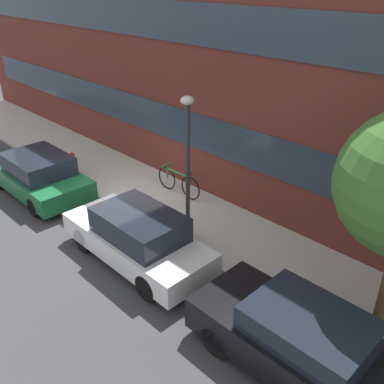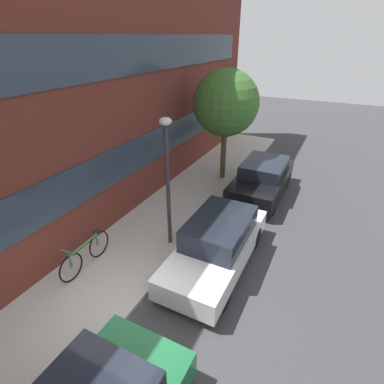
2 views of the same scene
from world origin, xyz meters
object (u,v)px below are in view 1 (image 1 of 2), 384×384
at_px(fire_hydrant, 73,162).
at_px(lamp_post, 188,152).
at_px(parked_car_black, 300,342).
at_px(parked_car_white, 138,237).
at_px(bicycle, 178,181).
at_px(parked_car_green, 39,175).

xyz_separation_m(fire_hydrant, lamp_post, (5.65, 0.06, 2.00)).
xyz_separation_m(parked_car_black, fire_hydrant, (-10.01, 1.49, -0.21)).
height_order(parked_car_white, bicycle, parked_car_white).
distance_m(parked_car_green, parked_car_white, 4.99).
xyz_separation_m(bicycle, lamp_post, (1.90, -1.42, 1.93)).
bearing_deg(parked_car_green, lamp_post, -163.25).
bearing_deg(bicycle, parked_car_green, 40.55).
height_order(parked_car_green, bicycle, parked_car_green).
xyz_separation_m(parked_car_green, parked_car_white, (4.99, 0.00, 0.03)).
height_order(parked_car_black, fire_hydrant, parked_car_black).
bearing_deg(bicycle, lamp_post, 141.25).
height_order(parked_car_white, fire_hydrant, parked_car_white).
relative_size(parked_car_green, bicycle, 2.21).
xyz_separation_m(parked_car_black, bicycle, (-6.26, 2.96, -0.14)).
bearing_deg(parked_car_black, lamp_post, -19.45).
bearing_deg(parked_car_black, bicycle, -25.28).
bearing_deg(lamp_post, parked_car_white, -94.72).
bearing_deg(parked_car_white, lamp_post, -94.72).
distance_m(parked_car_green, parked_car_black, 9.49).
bearing_deg(parked_car_black, fire_hydrant, -8.44).
relative_size(parked_car_black, fire_hydrant, 5.51).
bearing_deg(parked_car_green, parked_car_white, -180.00).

